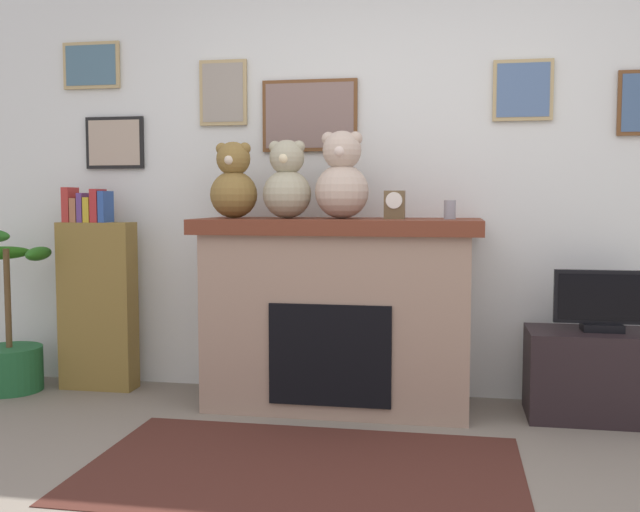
# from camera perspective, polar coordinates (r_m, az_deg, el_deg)

# --- Properties ---
(back_wall) EXTENTS (5.20, 0.15, 2.60)m
(back_wall) POSITION_cam_1_polar(r_m,az_deg,el_deg) (4.26, 6.04, 6.70)
(back_wall) COLOR silver
(back_wall) RESTS_ON ground_plane
(fireplace) EXTENTS (1.53, 0.65, 1.03)m
(fireplace) POSITION_cam_1_polar(r_m,az_deg,el_deg) (3.98, 1.47, -4.40)
(fireplace) COLOR gray
(fireplace) RESTS_ON ground_plane
(bookshelf) EXTENTS (0.45, 0.16, 1.21)m
(bookshelf) POSITION_cam_1_polar(r_m,az_deg,el_deg) (4.54, -17.12, -3.23)
(bookshelf) COLOR olive
(bookshelf) RESTS_ON ground_plane
(potted_plant) EXTENTS (0.55, 0.49, 0.97)m
(potted_plant) POSITION_cam_1_polar(r_m,az_deg,el_deg) (4.70, -23.22, -6.48)
(potted_plant) COLOR #1E592D
(potted_plant) RESTS_ON ground_plane
(tv_stand) EXTENTS (0.74, 0.40, 0.46)m
(tv_stand) POSITION_cam_1_polar(r_m,az_deg,el_deg) (4.06, 21.19, -8.73)
(tv_stand) COLOR black
(tv_stand) RESTS_ON ground_plane
(television) EXTENTS (0.48, 0.14, 0.32)m
(television) POSITION_cam_1_polar(r_m,az_deg,el_deg) (4.00, 21.35, -3.47)
(television) COLOR black
(television) RESTS_ON tv_stand
(area_rug) EXTENTS (1.84, 1.11, 0.01)m
(area_rug) POSITION_cam_1_polar(r_m,az_deg,el_deg) (3.19, -1.37, -16.35)
(area_rug) COLOR #422019
(area_rug) RESTS_ON ground_plane
(candle_jar) EXTENTS (0.06, 0.06, 0.10)m
(candle_jar) POSITION_cam_1_polar(r_m,az_deg,el_deg) (3.87, 10.18, 3.60)
(candle_jar) COLOR gray
(candle_jar) RESTS_ON fireplace
(mantel_clock) EXTENTS (0.11, 0.08, 0.15)m
(mantel_clock) POSITION_cam_1_polar(r_m,az_deg,el_deg) (3.88, 5.89, 4.04)
(mantel_clock) COLOR brown
(mantel_clock) RESTS_ON fireplace
(teddy_bear_tan) EXTENTS (0.26, 0.26, 0.42)m
(teddy_bear_tan) POSITION_cam_1_polar(r_m,az_deg,el_deg) (4.05, -6.82, 5.65)
(teddy_bear_tan) COLOR olive
(teddy_bear_tan) RESTS_ON fireplace
(teddy_bear_brown) EXTENTS (0.27, 0.27, 0.43)m
(teddy_bear_brown) POSITION_cam_1_polar(r_m,az_deg,el_deg) (3.97, -2.61, 5.74)
(teddy_bear_brown) COLOR tan
(teddy_bear_brown) RESTS_ON fireplace
(teddy_bear_cream) EXTENTS (0.29, 0.29, 0.47)m
(teddy_bear_cream) POSITION_cam_1_polar(r_m,az_deg,el_deg) (3.92, 1.73, 6.05)
(teddy_bear_cream) COLOR #BEA794
(teddy_bear_cream) RESTS_ON fireplace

